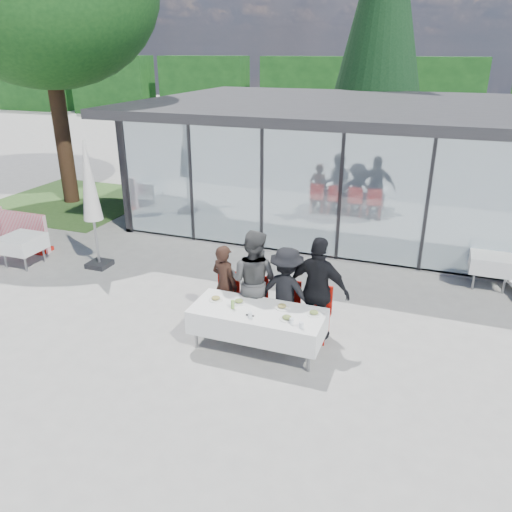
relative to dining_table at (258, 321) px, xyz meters
The scene contains 25 objects.
ground 0.84m from the dining_table, 149.43° to the left, with size 90.00×90.00×0.00m, color gray.
pavilion 8.76m from the dining_table, 80.33° to the left, with size 14.80×8.80×3.44m.
treeline 28.49m from the dining_table, 95.16° to the left, with size 62.50×2.00×4.40m.
dining_table is the anchor object (origin of this frame).
diner_a 1.14m from the dining_table, 143.25° to the left, with size 0.57×0.57×1.55m, color #321E16.
diner_chair_a 1.16m from the dining_table, 139.92° to the left, with size 0.44×0.44×0.97m.
diner_b 0.85m from the dining_table, 115.97° to the left, with size 0.93×0.93×1.91m, color #484848.
diner_chair_b 0.82m from the dining_table, 113.38° to the left, with size 0.44×0.44×0.97m.
diner_c 0.79m from the dining_table, 65.70° to the left, with size 1.07×1.07×1.66m, color black.
diner_chair_c 0.81m from the dining_table, 68.16° to the left, with size 0.44×0.44×0.97m.
diner_d 1.18m from the dining_table, 37.34° to the left, with size 1.13×1.13×1.92m, color black.
diner_chair_d 1.15m from the dining_table, 40.68° to the left, with size 0.44×0.44×0.97m.
plate_a 0.85m from the dining_table, behind, with size 0.25×0.25×0.07m.
plate_b 0.48m from the dining_table, 161.17° to the left, with size 0.25×0.25×0.07m.
plate_c 0.48m from the dining_table, 30.88° to the left, with size 0.25×0.25×0.07m.
plate_d 0.97m from the dining_table, 11.29° to the left, with size 0.25×0.25×0.07m.
plate_extra 0.61m from the dining_table, 12.92° to the right, with size 0.25×0.25×0.07m.
juice_bottle 0.51m from the dining_table, 167.56° to the right, with size 0.06×0.06×0.15m, color #79A946.
drinking_glasses 0.63m from the dining_table, 29.44° to the right, with size 0.94×0.14×0.10m.
folded_eyeglasses 0.32m from the dining_table, 102.35° to the right, with size 0.14×0.03×0.01m, color black.
spare_table_left 6.65m from the dining_table, 167.07° to the left, with size 0.86×0.86×0.74m.
spare_table_right 5.62m from the dining_table, 46.52° to the left, with size 0.86×0.86×0.74m.
market_umbrella 5.35m from the dining_table, 157.00° to the left, with size 0.50×0.50×3.00m.
conifer_tree 14.40m from the dining_table, 90.24° to the left, with size 4.00×4.00×10.50m.
grass_patch 11.06m from the dining_table, 145.05° to the left, with size 5.00×5.00×0.02m, color #385926.
Camera 1 is at (3.08, -7.27, 4.79)m, focal length 35.00 mm.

